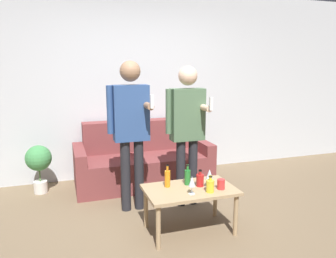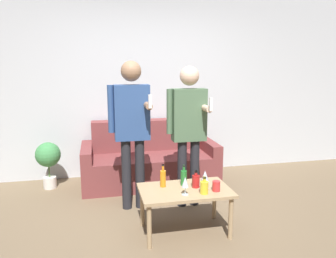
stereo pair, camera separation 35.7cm
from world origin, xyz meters
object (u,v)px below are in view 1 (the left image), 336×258
(bottle_orange, at_px, (188,177))
(person_standing_right, at_px, (187,124))
(person_standing_left, at_px, (131,123))
(couch, at_px, (142,162))
(coffee_table, at_px, (190,194))

(bottle_orange, xyz_separation_m, person_standing_right, (0.19, 0.51, 0.44))
(bottle_orange, relative_size, person_standing_left, 0.12)
(couch, relative_size, coffee_table, 2.09)
(couch, distance_m, person_standing_right, 1.16)
(couch, height_order, coffee_table, couch)
(coffee_table, bearing_deg, person_standing_left, 122.61)
(person_standing_left, distance_m, person_standing_right, 0.64)
(couch, relative_size, person_standing_right, 1.14)
(bottle_orange, bearing_deg, couch, 95.08)
(person_standing_left, bearing_deg, couch, 68.63)
(couch, distance_m, coffee_table, 1.51)
(coffee_table, distance_m, person_standing_left, 1.01)
(person_standing_right, bearing_deg, bottle_orange, -110.53)
(person_standing_right, bearing_deg, couch, 109.47)
(coffee_table, bearing_deg, couch, 94.13)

